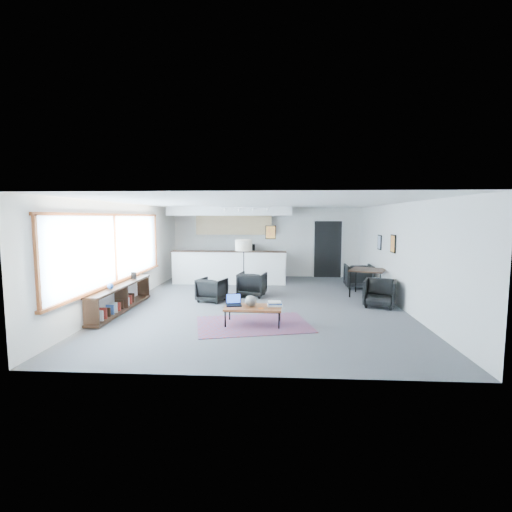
# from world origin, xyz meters

# --- Properties ---
(room) EXTENTS (7.02, 9.02, 2.62)m
(room) POSITION_xyz_m (0.00, 0.00, 1.30)
(room) COLOR #4D4D50
(room) RESTS_ON ground
(window) EXTENTS (0.10, 5.95, 1.66)m
(window) POSITION_xyz_m (-3.46, -0.90, 1.46)
(window) COLOR #8CBFFF
(window) RESTS_ON room
(console) EXTENTS (0.35, 3.00, 0.80)m
(console) POSITION_xyz_m (-3.30, -1.05, 0.33)
(console) COLOR black
(console) RESTS_ON floor
(kitchenette) EXTENTS (4.20, 1.96, 2.60)m
(kitchenette) POSITION_xyz_m (-1.20, 3.71, 1.38)
(kitchenette) COLOR white
(kitchenette) RESTS_ON floor
(doorway) EXTENTS (1.10, 0.12, 2.15)m
(doorway) POSITION_xyz_m (2.30, 4.42, 1.07)
(doorway) COLOR black
(doorway) RESTS_ON room
(track_light) EXTENTS (1.60, 0.07, 0.15)m
(track_light) POSITION_xyz_m (-0.59, 2.20, 2.53)
(track_light) COLOR silver
(track_light) RESTS_ON room
(wall_art_lower) EXTENTS (0.03, 0.38, 0.48)m
(wall_art_lower) POSITION_xyz_m (3.47, 0.40, 1.55)
(wall_art_lower) COLOR black
(wall_art_lower) RESTS_ON room
(wall_art_upper) EXTENTS (0.03, 0.34, 0.44)m
(wall_art_upper) POSITION_xyz_m (3.47, 1.70, 1.50)
(wall_art_upper) COLOR black
(wall_art_upper) RESTS_ON room
(kilim_rug) EXTENTS (2.62, 2.07, 0.01)m
(kilim_rug) POSITION_xyz_m (-0.07, -1.95, 0.01)
(kilim_rug) COLOR #5F324A
(kilim_rug) RESTS_ON floor
(coffee_table) EXTENTS (1.20, 0.68, 0.39)m
(coffee_table) POSITION_xyz_m (-0.07, -1.95, 0.36)
(coffee_table) COLOR brown
(coffee_table) RESTS_ON floor
(laptop) EXTENTS (0.37, 0.32, 0.23)m
(laptop) POSITION_xyz_m (-0.49, -1.83, 0.45)
(laptop) COLOR black
(laptop) RESTS_ON coffee_table
(ceramic_pot) EXTENTS (0.23, 0.23, 0.23)m
(ceramic_pot) POSITION_xyz_m (-0.12, -1.93, 0.50)
(ceramic_pot) COLOR gray
(ceramic_pot) RESTS_ON coffee_table
(book_stack) EXTENTS (0.34, 0.28, 0.10)m
(book_stack) POSITION_xyz_m (0.38, -1.86, 0.43)
(book_stack) COLOR silver
(book_stack) RESTS_ON coffee_table
(coaster) EXTENTS (0.13, 0.13, 0.01)m
(coaster) POSITION_xyz_m (0.11, -2.11, 0.39)
(coaster) COLOR #E5590C
(coaster) RESTS_ON coffee_table
(armchair_left) EXTENTS (0.83, 0.80, 0.69)m
(armchair_left) POSITION_xyz_m (-1.31, 0.15, 0.34)
(armchair_left) COLOR black
(armchair_left) RESTS_ON floor
(armchair_right) EXTENTS (0.85, 0.81, 0.75)m
(armchair_right) POSITION_xyz_m (-0.29, 0.87, 0.38)
(armchair_right) COLOR black
(armchair_right) RESTS_ON floor
(floor_lamp) EXTENTS (0.56, 0.56, 1.62)m
(floor_lamp) POSITION_xyz_m (-0.51, 0.67, 1.41)
(floor_lamp) COLOR black
(floor_lamp) RESTS_ON floor
(dining_table) EXTENTS (1.20, 1.20, 0.77)m
(dining_table) POSITION_xyz_m (3.00, 1.08, 0.70)
(dining_table) COLOR black
(dining_table) RESTS_ON floor
(dining_chair_near) EXTENTS (0.79, 0.77, 0.65)m
(dining_chair_near) POSITION_xyz_m (3.00, -0.20, 0.33)
(dining_chair_near) COLOR black
(dining_chair_near) RESTS_ON floor
(dining_chair_far) EXTENTS (0.71, 0.67, 0.72)m
(dining_chair_far) POSITION_xyz_m (3.00, 2.27, 0.36)
(dining_chair_far) COLOR black
(dining_chair_far) RESTS_ON floor
(microwave) EXTENTS (0.57, 0.33, 0.38)m
(microwave) POSITION_xyz_m (-0.69, 4.15, 1.12)
(microwave) COLOR black
(microwave) RESTS_ON kitchenette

